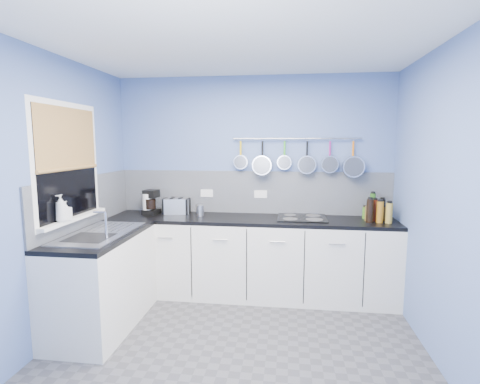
% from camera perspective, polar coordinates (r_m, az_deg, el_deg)
% --- Properties ---
extents(floor, '(3.20, 3.00, 0.02)m').
position_cam_1_polar(floor, '(3.34, -0.92, -23.81)').
color(floor, '#47474C').
rests_on(floor, ground).
extents(ceiling, '(3.20, 3.00, 0.02)m').
position_cam_1_polar(ceiling, '(2.95, -1.04, 22.89)').
color(ceiling, white).
rests_on(ceiling, ground).
extents(wall_back, '(3.20, 0.02, 2.50)m').
position_cam_1_polar(wall_back, '(4.38, 1.96, 1.30)').
color(wall_back, '#536CA8').
rests_on(wall_back, ground).
extents(wall_front, '(3.20, 0.02, 2.50)m').
position_cam_1_polar(wall_front, '(1.46, -10.01, -11.86)').
color(wall_front, '#536CA8').
rests_on(wall_front, ground).
extents(wall_left, '(0.02, 3.00, 2.50)m').
position_cam_1_polar(wall_left, '(3.51, -27.96, -1.17)').
color(wall_left, '#536CA8').
rests_on(wall_left, ground).
extents(wall_right, '(0.02, 3.00, 2.50)m').
position_cam_1_polar(wall_right, '(3.10, 30.00, -2.37)').
color(wall_right, '#536CA8').
rests_on(wall_right, ground).
extents(backsplash_back, '(3.20, 0.02, 0.50)m').
position_cam_1_polar(backsplash_back, '(4.37, 1.93, -0.03)').
color(backsplash_back, gray).
rests_on(backsplash_back, wall_back).
extents(backsplash_left, '(0.02, 1.80, 0.50)m').
position_cam_1_polar(backsplash_left, '(4.01, -22.66, -1.31)').
color(backsplash_left, gray).
rests_on(backsplash_left, wall_left).
extents(cabinet_run_back, '(3.20, 0.60, 0.86)m').
position_cam_1_polar(cabinet_run_back, '(4.25, 1.49, -10.23)').
color(cabinet_run_back, silver).
rests_on(cabinet_run_back, ground).
extents(worktop_back, '(3.20, 0.60, 0.04)m').
position_cam_1_polar(worktop_back, '(4.13, 1.51, -4.28)').
color(worktop_back, black).
rests_on(worktop_back, cabinet_run_back).
extents(cabinet_run_left, '(0.60, 1.20, 0.86)m').
position_cam_1_polar(cabinet_run_left, '(3.79, -20.55, -12.95)').
color(cabinet_run_left, silver).
rests_on(cabinet_run_left, ground).
extents(worktop_left, '(0.60, 1.20, 0.04)m').
position_cam_1_polar(worktop_left, '(3.66, -20.89, -6.33)').
color(worktop_left, black).
rests_on(worktop_left, cabinet_run_left).
extents(window_frame, '(0.01, 1.00, 1.10)m').
position_cam_1_polar(window_frame, '(3.71, -25.13, 4.09)').
color(window_frame, white).
rests_on(window_frame, wall_left).
extents(window_glass, '(0.01, 0.90, 1.00)m').
position_cam_1_polar(window_glass, '(3.71, -25.07, 4.09)').
color(window_glass, black).
rests_on(window_glass, wall_left).
extents(bamboo_blind, '(0.01, 0.90, 0.55)m').
position_cam_1_polar(bamboo_blind, '(3.70, -25.16, 7.57)').
color(bamboo_blind, '#A68346').
rests_on(bamboo_blind, wall_left).
extents(window_sill, '(0.10, 0.98, 0.03)m').
position_cam_1_polar(window_sill, '(3.76, -24.36, -3.76)').
color(window_sill, white).
rests_on(window_sill, wall_left).
extents(sink_unit, '(0.50, 0.95, 0.01)m').
position_cam_1_polar(sink_unit, '(3.66, -20.90, -5.97)').
color(sink_unit, silver).
rests_on(sink_unit, worktop_left).
extents(mixer_tap, '(0.12, 0.08, 0.26)m').
position_cam_1_polar(mixer_tap, '(3.40, -20.07, -4.76)').
color(mixer_tap, silver).
rests_on(mixer_tap, worktop_left).
extents(socket_left, '(0.15, 0.01, 0.09)m').
position_cam_1_polar(socket_left, '(4.44, -5.17, -0.18)').
color(socket_left, white).
rests_on(socket_left, backsplash_back).
extents(socket_right, '(0.15, 0.01, 0.09)m').
position_cam_1_polar(socket_right, '(4.35, 3.22, -0.34)').
color(socket_right, white).
rests_on(socket_right, backsplash_back).
extents(pot_rail, '(1.45, 0.02, 0.02)m').
position_cam_1_polar(pot_rail, '(4.27, 8.67, 8.19)').
color(pot_rail, silver).
rests_on(pot_rail, wall_back).
extents(soap_bottle_a, '(0.11, 0.11, 0.24)m').
position_cam_1_polar(soap_bottle_a, '(3.55, -26.02, -2.29)').
color(soap_bottle_a, white).
rests_on(soap_bottle_a, window_sill).
extents(soap_bottle_b, '(0.10, 0.10, 0.17)m').
position_cam_1_polar(soap_bottle_b, '(3.61, -25.42, -2.64)').
color(soap_bottle_b, white).
rests_on(soap_bottle_b, window_sill).
extents(paper_towel, '(0.13, 0.13, 0.24)m').
position_cam_1_polar(paper_towel, '(4.45, -14.18, -1.80)').
color(paper_towel, white).
rests_on(paper_towel, worktop_back).
extents(coffee_maker, '(0.19, 0.20, 0.28)m').
position_cam_1_polar(coffee_maker, '(4.44, -13.63, -1.52)').
color(coffee_maker, black).
rests_on(coffee_maker, worktop_back).
extents(toaster, '(0.31, 0.22, 0.18)m').
position_cam_1_polar(toaster, '(4.41, -9.81, -2.15)').
color(toaster, silver).
rests_on(toaster, worktop_back).
extents(canister, '(0.11, 0.11, 0.13)m').
position_cam_1_polar(canister, '(4.25, -6.19, -2.85)').
color(canister, silver).
rests_on(canister, worktop_back).
extents(hob, '(0.54, 0.47, 0.01)m').
position_cam_1_polar(hob, '(4.15, 9.57, -3.96)').
color(hob, black).
rests_on(hob, worktop_back).
extents(pan_0, '(0.16, 0.05, 0.35)m').
position_cam_1_polar(pan_0, '(4.30, 0.09, 5.92)').
color(pan_0, silver).
rests_on(pan_0, pot_rail).
extents(pan_1, '(0.23, 0.11, 0.42)m').
position_cam_1_polar(pan_1, '(4.27, 3.48, 5.47)').
color(pan_1, silver).
rests_on(pan_1, pot_rail).
extents(pan_2, '(0.16, 0.06, 0.35)m').
position_cam_1_polar(pan_2, '(4.26, 6.91, 5.85)').
color(pan_2, silver).
rests_on(pan_2, pot_rail).
extents(pan_3, '(0.21, 0.08, 0.40)m').
position_cam_1_polar(pan_3, '(4.27, 10.34, 5.47)').
color(pan_3, silver).
rests_on(pan_3, pot_rail).
extents(pan_4, '(0.20, 0.07, 0.39)m').
position_cam_1_polar(pan_4, '(4.29, 13.75, 5.47)').
color(pan_4, silver).
rests_on(pan_4, pot_rail).
extents(pan_5, '(0.24, 0.12, 0.43)m').
position_cam_1_polar(pan_5, '(4.32, 17.10, 5.08)').
color(pan_5, silver).
rests_on(pan_5, pot_rail).
extents(condiment_0, '(0.06, 0.06, 0.22)m').
position_cam_1_polar(condiment_0, '(4.32, 21.15, -2.50)').
color(condiment_0, black).
rests_on(condiment_0, worktop_back).
extents(condiment_1, '(0.06, 0.06, 0.28)m').
position_cam_1_polar(condiment_1, '(4.31, 19.85, -2.06)').
color(condiment_1, '#265919').
rests_on(condiment_1, worktop_back).
extents(condiment_2, '(0.05, 0.05, 0.13)m').
position_cam_1_polar(condiment_2, '(4.30, 18.77, -3.06)').
color(condiment_2, '#3F721E').
rests_on(condiment_2, worktop_back).
extents(condiment_3, '(0.06, 0.06, 0.15)m').
position_cam_1_polar(condiment_3, '(4.25, 21.27, -3.14)').
color(condiment_3, brown).
rests_on(condiment_3, worktop_back).
extents(condiment_4, '(0.06, 0.06, 0.23)m').
position_cam_1_polar(condiment_4, '(4.19, 20.18, -2.70)').
color(condiment_4, '#4C190C').
rests_on(condiment_4, worktop_back).
extents(condiment_5, '(0.07, 0.07, 0.16)m').
position_cam_1_polar(condiment_5, '(4.19, 19.22, -3.13)').
color(condiment_5, brown).
rests_on(condiment_5, worktop_back).
extents(condiment_6, '(0.07, 0.07, 0.21)m').
position_cam_1_polar(condiment_6, '(4.13, 22.11, -3.05)').
color(condiment_6, olive).
rests_on(condiment_6, worktop_back).
extents(condiment_7, '(0.07, 0.07, 0.23)m').
position_cam_1_polar(condiment_7, '(4.12, 20.87, -2.93)').
color(condiment_7, '#8C5914').
rests_on(condiment_7, worktop_back).
extents(condiment_8, '(0.07, 0.07, 0.25)m').
position_cam_1_polar(condiment_8, '(4.09, 19.48, -2.78)').
color(condiment_8, black).
rests_on(condiment_8, worktop_back).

